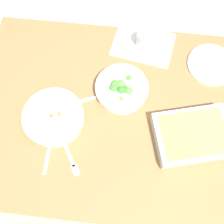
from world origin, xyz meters
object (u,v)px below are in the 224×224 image
stew_bowl (54,117)px  spoon_by_broccoli (98,97)px  baking_dish (193,135)px  side_plate (211,65)px  drink_cup (144,40)px  fork_on_table (71,158)px  broccoli_bowl (122,89)px  spoon_by_stew (50,146)px  spoon_spare (135,48)px

stew_bowl → spoon_by_broccoli: size_ratio=1.50×
baking_dish → side_plate: bearing=-104.6°
drink_cup → fork_on_table: drink_cup is taller
stew_bowl → baking_dish: 0.57m
drink_cup → side_plate: drink_cup is taller
fork_on_table → stew_bowl: bearing=-59.1°
baking_dish → fork_on_table: bearing=16.2°
spoon_by_broccoli → fork_on_table: (0.08, 0.28, -0.00)m
stew_bowl → side_plate: bearing=-152.9°
broccoli_bowl → fork_on_table: size_ratio=1.44×
broccoli_bowl → drink_cup: drink_cup is taller
side_plate → spoon_by_broccoli: bearing=23.5°
side_plate → spoon_by_stew: size_ratio=1.26×
baking_dish → side_plate: 0.37m
spoon_by_stew → spoon_spare: same height
broccoli_bowl → side_plate: broccoli_bowl is taller
broccoli_bowl → spoon_by_stew: bearing=46.4°
side_plate → baking_dish: bearing=75.4°
broccoli_bowl → drink_cup: bearing=-106.9°
baking_dish → spoon_spare: size_ratio=2.21×
spoon_by_stew → broccoli_bowl: bearing=-133.6°
spoon_spare → fork_on_table: (0.22, 0.55, -0.00)m
broccoli_bowl → spoon_spare: 0.24m
drink_cup → spoon_spare: size_ratio=0.54×
spoon_by_broccoli → fork_on_table: size_ratio=1.06×
broccoli_bowl → side_plate: bearing=-155.8°
baking_dish → fork_on_table: (0.48, 0.14, -0.03)m
stew_bowl → spoon_by_broccoli: 0.21m
drink_cup → spoon_spare: drink_cup is taller
baking_dish → spoon_by_stew: 0.58m
spoon_spare → side_plate: bearing=171.2°
side_plate → spoon_by_stew: (0.67, 0.46, -0.00)m
stew_bowl → side_plate: size_ratio=1.16×
drink_cup → spoon_by_broccoli: 0.35m
spoon_by_stew → spoon_by_broccoli: bearing=-124.7°
stew_bowl → drink_cup: (-0.35, -0.42, 0.01)m
spoon_by_stew → spoon_spare: size_ratio=1.11×
drink_cup → spoon_spare: bearing=33.0°
broccoli_bowl → spoon_by_stew: 0.39m
broccoli_bowl → spoon_by_stew: size_ratio=1.32×
spoon_by_stew → fork_on_table: spoon_by_stew is taller
broccoli_bowl → spoon_spare: size_ratio=1.48×
broccoli_bowl → stew_bowl: bearing=31.2°
side_plate → spoon_by_broccoli: 0.54m
spoon_by_stew → fork_on_table: 0.10m
baking_dish → spoon_by_broccoli: (0.41, -0.14, -0.03)m
spoon_by_broccoli → baking_dish: bearing=160.7°
stew_bowl → fork_on_table: bearing=120.9°
spoon_spare → spoon_by_stew: bearing=59.0°
stew_bowl → spoon_by_stew: bearing=90.1°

